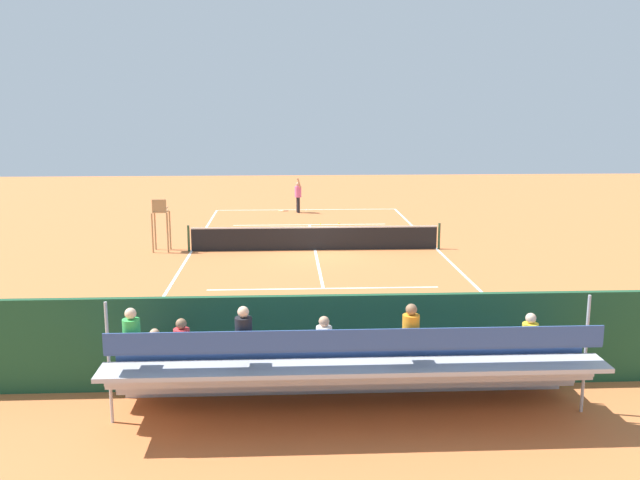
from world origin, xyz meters
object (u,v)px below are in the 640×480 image
at_px(tennis_racket, 281,211).
at_px(umpire_chair, 160,219).
at_px(tennis_net, 315,238).
at_px(bleacher_stand, 343,367).
at_px(courtside_bench, 437,347).
at_px(tennis_ball_far, 339,223).
at_px(tennis_ball_near, 320,224).
at_px(tennis_player, 298,194).
at_px(equipment_bag, 366,367).

bearing_deg(tennis_racket, umpire_chair, 65.28).
xyz_separation_m(tennis_net, bleacher_stand, (0.15, 15.39, 0.46)).
relative_size(tennis_net, umpire_chair, 4.81).
relative_size(courtside_bench, tennis_ball_far, 27.27).
distance_m(tennis_net, tennis_ball_near, 6.14).
bearing_deg(tennis_player, bleacher_stand, 90.74).
relative_size(umpire_chair, tennis_ball_far, 32.42).
height_order(tennis_net, courtside_bench, tennis_net).
bearing_deg(umpire_chair, tennis_racket, -114.72).
distance_m(tennis_net, umpire_chair, 6.25).
relative_size(umpire_chair, tennis_ball_near, 32.42).
height_order(bleacher_stand, tennis_ball_near, bleacher_stand).
bearing_deg(tennis_racket, tennis_ball_near, 113.65).
height_order(tennis_net, umpire_chair, umpire_chair).
distance_m(courtside_bench, tennis_ball_far, 19.50).
xyz_separation_m(tennis_net, tennis_racket, (1.40, -10.50, -0.49)).
bearing_deg(equipment_bag, tennis_ball_near, -89.96).
bearing_deg(courtside_bench, equipment_bag, 4.61).
distance_m(tennis_player, tennis_racket, 1.46).
bearing_deg(tennis_player, tennis_ball_far, 117.28).
distance_m(umpire_chair, tennis_ball_near, 9.13).
xyz_separation_m(tennis_net, tennis_ball_near, (-0.53, -6.10, -0.47)).
relative_size(tennis_ball_near, tennis_ball_far, 1.00).
bearing_deg(umpire_chair, tennis_ball_far, -141.28).
bearing_deg(tennis_player, tennis_racket, -30.88).
xyz_separation_m(courtside_bench, tennis_player, (2.62, -23.23, 0.46)).
relative_size(tennis_net, tennis_racket, 18.30).
distance_m(courtside_bench, tennis_player, 23.38).
distance_m(umpire_chair, equipment_bag, 15.11).
bearing_deg(equipment_bag, tennis_player, -87.48).
distance_m(bleacher_stand, tennis_ball_far, 21.67).
bearing_deg(tennis_ball_near, courtside_bench, 94.74).
distance_m(tennis_net, tennis_racket, 10.61).
xyz_separation_m(bleacher_stand, tennis_racket, (1.24, -25.89, -0.94)).
xyz_separation_m(bleacher_stand, umpire_chair, (6.05, -15.46, 0.36)).
xyz_separation_m(umpire_chair, tennis_racket, (-4.80, -10.43, -1.30)).
bearing_deg(tennis_net, tennis_ball_near, -94.97).
xyz_separation_m(umpire_chair, tennis_player, (-5.72, -9.89, -0.30)).
height_order(courtside_bench, tennis_ball_far, courtside_bench).
height_order(bleacher_stand, courtside_bench, bleacher_stand).
relative_size(courtside_bench, tennis_racket, 3.20).
height_order(tennis_player, tennis_ball_near, tennis_player).
relative_size(courtside_bench, equipment_bag, 2.00).
bearing_deg(tennis_ball_far, courtside_bench, 92.01).
relative_size(tennis_racket, tennis_ball_far, 8.53).
distance_m(equipment_bag, tennis_racket, 23.98).
bearing_deg(tennis_player, umpire_chair, 59.96).
bearing_deg(tennis_ball_far, bleacher_stand, 85.75).
relative_size(umpire_chair, tennis_racket, 3.80).
bearing_deg(umpire_chair, tennis_net, 179.36).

